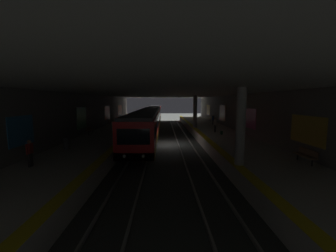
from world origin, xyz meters
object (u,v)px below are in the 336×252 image
bench_right_mid (111,121)px  metro_train (151,118)px  pillar_far (195,111)px  bench_right_near (90,130)px  trash_bin (67,144)px  person_standing_far (213,119)px  bench_left_mid (210,119)px  suitcase_rolling (120,129)px  person_waiting_near (215,124)px  bench_left_near (306,155)px  person_walking_mid (30,152)px  pillar_near (240,127)px  backpack_on_floor (222,133)px

bench_right_mid → metro_train: bearing=-85.5°
bench_right_mid → pillar_far: bearing=-106.0°
bench_right_near → trash_bin: 7.57m
person_standing_far → trash_bin: bearing=137.9°
bench_left_mid → suitcase_rolling: size_ratio=1.88×
bench_right_mid → person_waiting_near: (-8.52, -14.63, 0.43)m
bench_left_near → person_walking_mid: person_walking_mid is taller
pillar_near → bench_left_mid: 27.43m
person_walking_mid → trash_bin: 4.62m
pillar_near → bench_right_near: 17.67m
backpack_on_floor → pillar_near: bearing=169.9°
backpack_on_floor → bench_right_mid: bearing=55.3°
pillar_far → person_standing_far: size_ratio=2.87×
pillar_far → suitcase_rolling: (-3.74, 9.98, -1.97)m
backpack_on_floor → person_standing_far: bearing=-7.5°
bench_right_near → bench_left_near: bearing=-124.5°
person_standing_far → backpack_on_floor: bearing=172.5°
person_standing_far → backpack_on_floor: 10.30m
suitcase_rolling → person_waiting_near: bearing=-95.3°
pillar_far → metro_train: (4.19, 6.55, -1.30)m
person_waiting_near → suitcase_rolling: 11.79m
bench_right_near → pillar_near: bearing=-132.9°
bench_right_mid → trash_bin: bearing=-177.6°
bench_left_near → suitcase_rolling: suitcase_rolling is taller
pillar_near → metro_train: pillar_near is taller
pillar_near → suitcase_rolling: 17.60m
pillar_far → person_walking_mid: pillar_far is taller
bench_right_mid → backpack_on_floor: bearing=-124.7°
bench_right_near → person_walking_mid: size_ratio=1.09×
suitcase_rolling → backpack_on_floor: suitcase_rolling is taller
bench_right_near → trash_bin: size_ratio=2.00×
backpack_on_floor → bench_left_mid: bearing=-7.8°
pillar_near → person_walking_mid: 12.27m
trash_bin → bench_left_near: bearing=-104.4°
pillar_near → backpack_on_floor: pillar_near is taller
pillar_far → bench_right_near: size_ratio=2.68×
metro_train → bench_left_mid: bearing=-66.1°
person_standing_far → trash_bin: (-17.21, 15.53, -0.43)m
bench_left_near → person_waiting_near: size_ratio=0.98×
person_waiting_near → person_walking_mid: 19.36m
person_walking_mid → person_standing_far: 26.80m
pillar_far → metro_train: size_ratio=0.11×
pillar_far → bench_left_mid: (8.95, -4.18, -1.75)m
bench_right_mid → suitcase_rolling: 7.99m
bench_right_mid → suitcase_rolling: bearing=-158.7°
person_waiting_near → backpack_on_floor: person_waiting_near is taller
person_waiting_near → person_standing_far: size_ratio=1.10×
suitcase_rolling → bench_right_near: bearing=129.5°
trash_bin → person_standing_far: bearing=-42.1°
pillar_far → metro_train: bearing=57.4°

